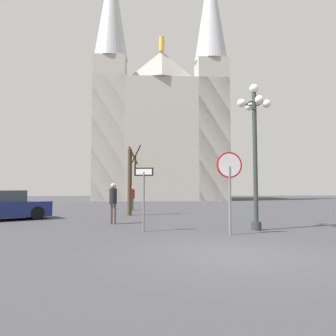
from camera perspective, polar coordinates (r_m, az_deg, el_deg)
ground_plane at (r=7.65m, az=12.07°, el=-14.87°), size 120.00×120.00×0.00m
cathedral at (r=44.11m, az=-1.36°, el=7.42°), size 17.45×13.08×32.75m
stop_sign at (r=10.66m, az=10.92°, el=-1.36°), size 0.86×0.09×2.70m
one_way_arrow_sign at (r=11.24m, az=-4.35°, el=-3.87°), size 0.67×0.18×2.23m
street_lamp at (r=12.17m, az=15.22°, el=5.11°), size 1.27×1.27×5.36m
bare_tree at (r=18.14m, az=-6.75°, el=-2.06°), size 0.77×1.12×3.99m
pedestrian_walking at (r=22.26m, az=-6.37°, el=-4.99°), size 0.32×0.32×1.64m
pedestrian_standing at (r=13.83m, az=-9.76°, el=-5.47°), size 0.32×0.32×1.74m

